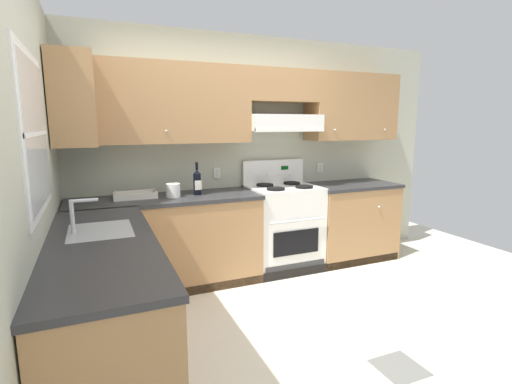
{
  "coord_description": "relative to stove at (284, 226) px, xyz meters",
  "views": [
    {
      "loc": [
        -1.25,
        -2.42,
        1.6
      ],
      "look_at": [
        0.08,
        0.7,
        1.0
      ],
      "focal_mm": 26.77,
      "sensor_mm": 36.0,
      "label": 1
    }
  ],
  "objects": [
    {
      "name": "bowl",
      "position": [
        -1.56,
        0.06,
        0.45
      ],
      "size": [
        0.4,
        0.23,
        0.06
      ],
      "color": "beige",
      "rests_on": "counter_back_run"
    },
    {
      "name": "floor_accent_tile",
      "position": [
        -0.11,
        -1.93,
        -0.48
      ],
      "size": [
        0.3,
        0.3,
        0.01
      ],
      "primitive_type": "cube",
      "color": "slate",
      "rests_on": "ground_plane"
    },
    {
      "name": "stove",
      "position": [
        0.0,
        0.0,
        0.0
      ],
      "size": [
        0.76,
        0.62,
        1.2
      ],
      "color": "white",
      "rests_on": "ground_plane"
    },
    {
      "name": "counter_back_run",
      "position": [
        -0.49,
        -0.01,
        -0.03
      ],
      "size": [
        3.6,
        0.65,
        0.91
      ],
      "color": "#A87A4C",
      "rests_on": "ground_plane"
    },
    {
      "name": "wall_back",
      "position": [
        -0.24,
        0.27,
        1.0
      ],
      "size": [
        4.68,
        0.57,
        2.55
      ],
      "color": "#B7BAA3",
      "rests_on": "ground_plane"
    },
    {
      "name": "paper_towel_roll",
      "position": [
        -1.22,
        -0.03,
        0.5
      ],
      "size": [
        0.13,
        0.13,
        0.13
      ],
      "color": "white",
      "rests_on": "counter_back_run"
    },
    {
      "name": "wine_bottle",
      "position": [
        -0.97,
        -0.0,
        0.56
      ],
      "size": [
        0.08,
        0.08,
        0.32
      ],
      "color": "black",
      "rests_on": "counter_back_run"
    },
    {
      "name": "wall_left",
      "position": [
        -2.24,
        -1.03,
        0.87
      ],
      "size": [
        0.47,
        4.0,
        2.55
      ],
      "color": "#B7BAA3",
      "rests_on": "ground_plane"
    },
    {
      "name": "counter_left_run",
      "position": [
        -1.89,
        -1.25,
        -0.02
      ],
      "size": [
        0.63,
        1.91,
        1.13
      ],
      "color": "#A87A4C",
      "rests_on": "ground_plane"
    },
    {
      "name": "ground_plane",
      "position": [
        -0.65,
        -1.25,
        -0.48
      ],
      "size": [
        7.04,
        7.04,
        0.0
      ],
      "primitive_type": "plane",
      "color": "beige"
    }
  ]
}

